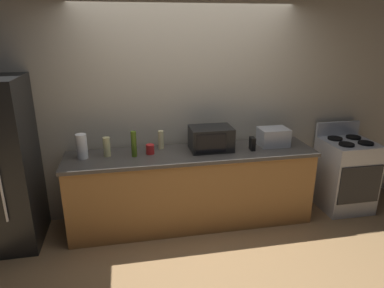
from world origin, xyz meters
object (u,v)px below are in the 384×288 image
stove_range (345,174)px  mug_red (150,149)px  bottle_vinegar (107,147)px  toaster_oven (273,137)px  cordless_phone (252,144)px  bottle_olive_oil (134,144)px  bottle_hand_soap (161,140)px  paper_towel_roll (82,146)px  microwave (211,139)px

stove_range → mug_red: size_ratio=10.14×
bottle_vinegar → toaster_oven: bearing=0.0°
stove_range → toaster_oven: toaster_oven is taller
toaster_oven → cordless_phone: 0.32m
bottle_vinegar → stove_range: bearing=-1.2°
cordless_phone → mug_red: cordless_phone is taller
stove_range → bottle_vinegar: bottle_vinegar is taller
stove_range → bottle_olive_oil: size_ratio=3.78×
mug_red → toaster_oven: bearing=0.5°
toaster_oven → cordless_phone: bearing=-160.0°
cordless_phone → bottle_olive_oil: 1.35m
bottle_olive_oil → bottle_hand_soap: (0.32, 0.20, -0.04)m
toaster_oven → paper_towel_roll: size_ratio=1.26×
stove_range → cordless_phone: stove_range is taller
microwave → bottle_hand_soap: bearing=165.0°
stove_range → bottle_vinegar: 2.99m
microwave → paper_towel_roll: (-1.43, 0.00, 0.00)m
microwave → bottle_olive_oil: size_ratio=1.68×
stove_range → bottle_vinegar: size_ratio=4.99×
stove_range → microwave: bearing=178.4°
bottle_vinegar → bottle_olive_oil: bottle_olive_oil is taller
stove_range → bottle_hand_soap: 2.40m
microwave → mug_red: bearing=-179.9°
microwave → cordless_phone: (0.47, -0.10, -0.06)m
toaster_oven → microwave: bearing=-179.1°
cordless_phone → bottle_olive_oil: bearing=-178.4°
bottle_hand_soap → bottle_olive_oil: bearing=-147.6°
bottle_hand_soap → toaster_oven: bearing=-5.9°
toaster_oven → bottle_vinegar: bottle_vinegar is taller
bottle_olive_oil → mug_red: (0.18, 0.05, -0.09)m
stove_range → mug_red: (-2.47, 0.05, 0.49)m
stove_range → cordless_phone: bearing=-177.8°
cordless_phone → mug_red: 1.17m
bottle_vinegar → bottle_olive_oil: size_ratio=0.76×
toaster_oven → bottle_olive_oil: bearing=-177.8°
microwave → bottle_hand_soap: 0.58m
stove_range → cordless_phone: size_ratio=7.20×
paper_towel_roll → mug_red: 0.73m
microwave → toaster_oven: (0.77, 0.01, -0.03)m
mug_red → paper_towel_roll: bearing=179.8°
microwave → cordless_phone: bearing=-11.9°
stove_range → bottle_vinegar: bearing=178.8°
toaster_oven → mug_red: toaster_oven is taller
cordless_phone → bottle_hand_soap: bottle_hand_soap is taller
microwave → paper_towel_roll: size_ratio=1.78×
toaster_oven → bottle_olive_oil: size_ratio=1.19×
bottle_vinegar → microwave: bearing=-0.6°
stove_range → mug_red: stove_range is taller
stove_range → toaster_oven: size_ratio=3.18×
paper_towel_roll → cordless_phone: 1.90m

